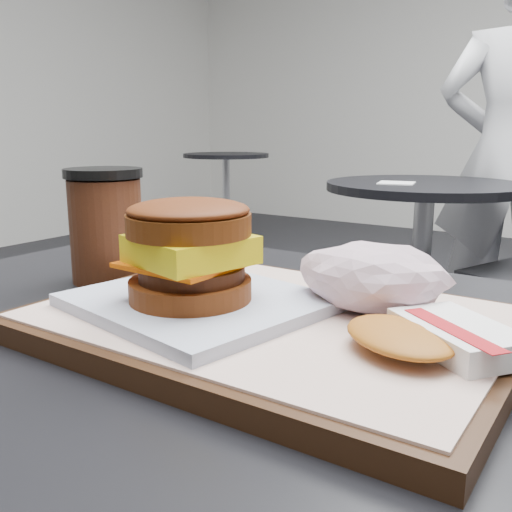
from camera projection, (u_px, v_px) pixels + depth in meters
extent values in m
cube|color=black|center=(224.00, 349.00, 0.49)|extent=(0.80, 0.60, 0.04)
cube|color=black|center=(272.00, 324.00, 0.47)|extent=(0.38, 0.28, 0.02)
cube|color=beige|center=(272.00, 313.00, 0.47)|extent=(0.36, 0.26, 0.00)
cube|color=silver|center=(199.00, 302.00, 0.48)|extent=(0.22, 0.20, 0.01)
cylinder|color=#662D0E|center=(190.00, 289.00, 0.47)|extent=(0.12, 0.12, 0.02)
cylinder|color=#341407|center=(192.00, 273.00, 0.46)|extent=(0.10, 0.10, 0.01)
cube|color=#E05907|center=(188.00, 262.00, 0.47)|extent=(0.09, 0.09, 0.00)
cube|color=yellow|center=(191.00, 249.00, 0.46)|extent=(0.10, 0.10, 0.02)
cylinder|color=#65310E|center=(189.00, 224.00, 0.45)|extent=(0.12, 0.12, 0.02)
ellipsoid|color=#652B0E|center=(188.00, 210.00, 0.45)|extent=(0.11, 0.11, 0.02)
cube|color=white|center=(458.00, 336.00, 0.39)|extent=(0.10, 0.10, 0.02)
cube|color=#B1171E|center=(452.00, 329.00, 0.37)|extent=(0.08, 0.07, 0.00)
ellipsoid|color=#BE6E1E|center=(399.00, 336.00, 0.38)|extent=(0.11, 0.10, 0.01)
cylinder|color=#3E1C0E|center=(106.00, 231.00, 0.63)|extent=(0.08, 0.08, 0.11)
cylinder|color=black|center=(103.00, 173.00, 0.61)|extent=(0.08, 0.08, 0.01)
cylinder|color=black|center=(413.00, 376.00, 2.18)|extent=(0.44, 0.44, 0.02)
cylinder|color=#A5A5AA|center=(419.00, 286.00, 2.10)|extent=(0.07, 0.07, 0.70)
cylinder|color=black|center=(426.00, 187.00, 2.02)|extent=(0.70, 0.70, 0.03)
cube|color=white|center=(396.00, 183.00, 1.98)|extent=(0.14, 0.14, 0.00)
cylinder|color=black|center=(227.00, 247.00, 4.55)|extent=(0.40, 0.40, 0.02)
cylinder|color=#A5A5AA|center=(227.00, 202.00, 4.48)|extent=(0.06, 0.06, 0.70)
cylinder|color=black|center=(226.00, 155.00, 4.40)|extent=(0.66, 0.66, 0.03)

